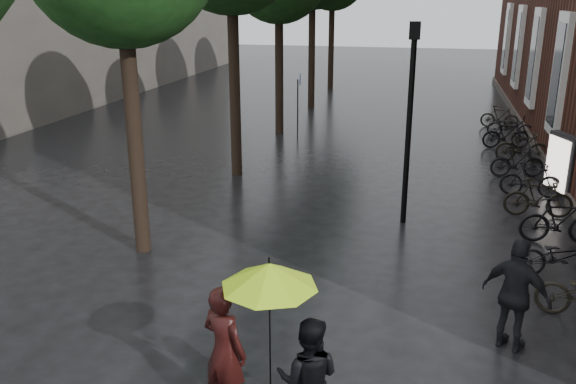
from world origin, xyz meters
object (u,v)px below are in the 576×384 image
(lamp_post, at_px, (410,105))
(ad_lightbox, at_px, (562,166))
(pedestrian_walking, at_px, (516,295))
(person_black, at_px, (308,380))
(person_burgundy, at_px, (225,351))
(parked_bicycles, at_px, (529,173))

(lamp_post, bearing_deg, ad_lightbox, 36.19)
(pedestrian_walking, bearing_deg, person_black, 74.31)
(person_black, relative_size, pedestrian_walking, 0.90)
(person_burgundy, bearing_deg, parked_bicycles, -90.83)
(pedestrian_walking, relative_size, ad_lightbox, 1.06)
(ad_lightbox, bearing_deg, person_black, -136.05)
(pedestrian_walking, height_order, parked_bicycles, pedestrian_walking)
(pedestrian_walking, height_order, lamp_post, lamp_post)
(person_burgundy, bearing_deg, ad_lightbox, -94.86)
(person_black, bearing_deg, ad_lightbox, -117.10)
(ad_lightbox, xyz_separation_m, lamp_post, (-4.02, -2.94, 1.99))
(person_burgundy, relative_size, ad_lightbox, 1.07)
(person_black, height_order, lamp_post, lamp_post)
(person_black, distance_m, lamp_post, 8.21)
(pedestrian_walking, distance_m, ad_lightbox, 8.42)
(ad_lightbox, bearing_deg, pedestrian_walking, -126.63)
(person_black, distance_m, parked_bicycles, 12.03)
(person_black, xyz_separation_m, pedestrian_walking, (2.70, 2.70, 0.09))
(person_black, bearing_deg, parked_bicycles, -113.03)
(parked_bicycles, distance_m, lamp_post, 5.30)
(parked_bicycles, xyz_separation_m, ad_lightbox, (0.73, -0.46, 0.40))
(lamp_post, bearing_deg, person_black, -95.49)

